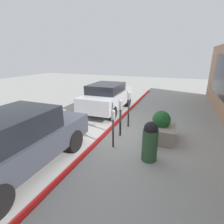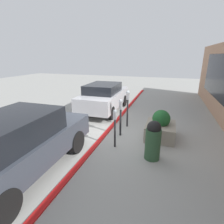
{
  "view_description": "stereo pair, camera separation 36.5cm",
  "coord_description": "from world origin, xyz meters",
  "px_view_note": "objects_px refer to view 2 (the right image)",
  "views": [
    {
      "loc": [
        -5.84,
        -2.46,
        2.93
      ],
      "look_at": [
        0.0,
        -0.16,
        0.91
      ],
      "focal_mm": 28.0,
      "sensor_mm": 36.0,
      "label": 1
    },
    {
      "loc": [
        -5.97,
        -2.12,
        2.93
      ],
      "look_at": [
        0.0,
        -0.16,
        0.91
      ],
      "focal_mm": 28.0,
      "sensor_mm": 36.0,
      "label": 2
    }
  ],
  "objects_px": {
    "parking_meter_nearest": "(115,122)",
    "planter_box": "(160,128)",
    "parked_car_front": "(19,144)",
    "parking_meter_second": "(121,113)",
    "trash_bin": "(153,140)",
    "parking_meter_middle": "(128,102)",
    "parked_car_middle": "(104,97)"
  },
  "relations": [
    {
      "from": "parking_meter_nearest",
      "to": "planter_box",
      "type": "xyz_separation_m",
      "value": [
        1.19,
        -1.4,
        -0.5
      ]
    },
    {
      "from": "planter_box",
      "to": "parked_car_front",
      "type": "bearing_deg",
      "value": 134.87
    },
    {
      "from": "planter_box",
      "to": "parked_car_front",
      "type": "xyz_separation_m",
      "value": [
        -3.26,
        3.27,
        0.44
      ]
    },
    {
      "from": "parked_car_front",
      "to": "parking_meter_second",
      "type": "bearing_deg",
      "value": -31.5
    },
    {
      "from": "trash_bin",
      "to": "parked_car_front",
      "type": "bearing_deg",
      "value": 119.04
    },
    {
      "from": "parking_meter_second",
      "to": "trash_bin",
      "type": "height_order",
      "value": "parking_meter_second"
    },
    {
      "from": "parking_meter_second",
      "to": "planter_box",
      "type": "bearing_deg",
      "value": -79.79
    },
    {
      "from": "parking_meter_middle",
      "to": "parked_car_front",
      "type": "distance_m",
      "value": 4.37
    },
    {
      "from": "planter_box",
      "to": "trash_bin",
      "type": "xyz_separation_m",
      "value": [
        -1.51,
        0.14,
        0.2
      ]
    },
    {
      "from": "parking_meter_nearest",
      "to": "parked_car_front",
      "type": "height_order",
      "value": "parked_car_front"
    },
    {
      "from": "parking_meter_nearest",
      "to": "parked_car_front",
      "type": "relative_size",
      "value": 0.31
    },
    {
      "from": "planter_box",
      "to": "parked_car_front",
      "type": "height_order",
      "value": "parked_car_front"
    },
    {
      "from": "planter_box",
      "to": "parking_meter_nearest",
      "type": "bearing_deg",
      "value": 130.38
    },
    {
      "from": "parked_car_middle",
      "to": "trash_bin",
      "type": "height_order",
      "value": "parked_car_middle"
    },
    {
      "from": "parked_car_middle",
      "to": "planter_box",
      "type": "bearing_deg",
      "value": -129.63
    },
    {
      "from": "planter_box",
      "to": "parked_car_middle",
      "type": "bearing_deg",
      "value": 51.68
    },
    {
      "from": "parking_meter_second",
      "to": "parked_car_middle",
      "type": "distance_m",
      "value": 3.26
    },
    {
      "from": "parking_meter_middle",
      "to": "parked_car_front",
      "type": "xyz_separation_m",
      "value": [
        -3.95,
        1.84,
        -0.26
      ]
    },
    {
      "from": "parking_meter_middle",
      "to": "trash_bin",
      "type": "bearing_deg",
      "value": -149.72
    },
    {
      "from": "parking_meter_second",
      "to": "parked_car_front",
      "type": "distance_m",
      "value": 3.49
    },
    {
      "from": "parked_car_front",
      "to": "trash_bin",
      "type": "xyz_separation_m",
      "value": [
        1.74,
        -3.13,
        -0.24
      ]
    },
    {
      "from": "parking_meter_middle",
      "to": "planter_box",
      "type": "distance_m",
      "value": 1.74
    },
    {
      "from": "parking_meter_middle",
      "to": "parked_car_middle",
      "type": "distance_m",
      "value": 2.54
    },
    {
      "from": "trash_bin",
      "to": "parked_car_middle",
      "type": "bearing_deg",
      "value": 37.07
    },
    {
      "from": "parking_meter_middle",
      "to": "planter_box",
      "type": "height_order",
      "value": "parking_meter_middle"
    },
    {
      "from": "parking_meter_nearest",
      "to": "planter_box",
      "type": "relative_size",
      "value": 1.03
    },
    {
      "from": "planter_box",
      "to": "trash_bin",
      "type": "relative_size",
      "value": 1.07
    },
    {
      "from": "parked_car_front",
      "to": "trash_bin",
      "type": "height_order",
      "value": "parked_car_front"
    },
    {
      "from": "parking_meter_nearest",
      "to": "parking_meter_second",
      "type": "relative_size",
      "value": 0.92
    },
    {
      "from": "parking_meter_middle",
      "to": "trash_bin",
      "type": "height_order",
      "value": "parking_meter_middle"
    },
    {
      "from": "parking_meter_nearest",
      "to": "parking_meter_middle",
      "type": "bearing_deg",
      "value": 0.88
    },
    {
      "from": "planter_box",
      "to": "parked_car_middle",
      "type": "distance_m",
      "value": 4.07
    }
  ]
}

